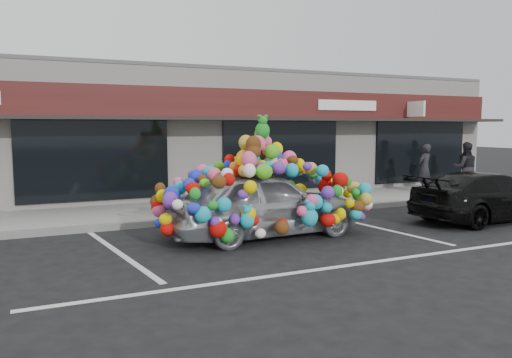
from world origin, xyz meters
name	(u,v)px	position (x,y,z in m)	size (l,w,h in m)	color
ground	(274,240)	(0.00, 0.00, 0.00)	(90.00, 90.00, 0.00)	black
shop_building	(170,133)	(0.00, 8.44, 2.16)	(24.00, 7.20, 4.31)	white
sidewalk	(212,209)	(0.00, 4.00, 0.07)	(26.00, 3.00, 0.15)	gray
kerb	(231,217)	(0.00, 2.50, 0.07)	(26.00, 0.18, 0.16)	slate
parking_stripe_left	(120,253)	(-3.20, 0.20, 0.00)	(0.12, 4.40, 0.01)	silver
parking_stripe_mid	(375,227)	(2.80, 0.20, 0.00)	(0.12, 4.40, 0.01)	silver
lane_line	(424,255)	(2.00, -2.30, 0.00)	(14.00, 0.12, 0.01)	silver
toy_car	(263,196)	(-0.08, 0.41, 0.91)	(3.12, 4.69, 2.68)	#B8BFC4
black_sedan	(487,196)	(5.96, -0.26, 0.63)	(4.34, 1.77, 1.26)	black
pedestrian_a	(425,168)	(7.81, 3.95, 0.98)	(0.61, 0.40, 1.66)	#242329
pedestrian_b	(465,168)	(8.99, 3.26, 1.00)	(0.83, 0.65, 1.71)	black
pedestrian_c	(466,165)	(9.89, 4.07, 1.00)	(0.42, 1.00, 1.71)	black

